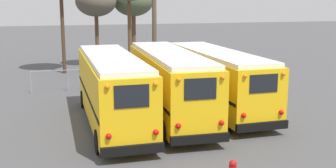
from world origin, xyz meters
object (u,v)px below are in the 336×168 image
Objects in this scene: school_bus_0 at (112,88)px; school_bus_2 at (216,78)px; bare_tree_0 at (96,2)px; school_bus_1 at (169,82)px; utility_pole at (154,19)px; bare_tree_3 at (133,2)px.

school_bus_0 is 5.99m from school_bus_2.
bare_tree_0 is (-4.52, 16.62, 3.93)m from school_bus_2.
school_bus_2 is (2.91, 0.97, -0.10)m from school_bus_1.
bare_tree_3 is (0.43, 9.82, 1.10)m from utility_pole.
bare_tree_3 reaches higher than school_bus_1.
bare_tree_0 is at bearing -159.55° from bare_tree_3.
school_bus_1 is (2.91, 0.47, 0.03)m from school_bus_0.
utility_pole is at bearing -92.52° from bare_tree_3.
school_bus_0 is at bearing -104.02° from bare_tree_3.
bare_tree_0 is (-3.11, 8.50, 1.11)m from utility_pole.
school_bus_2 is at bearing -86.86° from bare_tree_3.
bare_tree_0 is at bearing 95.23° from school_bus_1.
school_bus_1 is at bearing -84.77° from bare_tree_0.
bare_tree_0 is (1.30, 18.05, 3.87)m from school_bus_0.
school_bus_0 is at bearing -114.74° from utility_pole.
bare_tree_0 is at bearing 105.22° from school_bus_2.
school_bus_1 is 1.47× the size of bare_tree_0.
school_bus_1 is 1.45× the size of bare_tree_3.
school_bus_0 is at bearing -94.11° from bare_tree_0.
school_bus_2 is 8.72m from utility_pole.
bare_tree_0 reaches higher than school_bus_1.
utility_pole is 1.26× the size of bare_tree_0.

